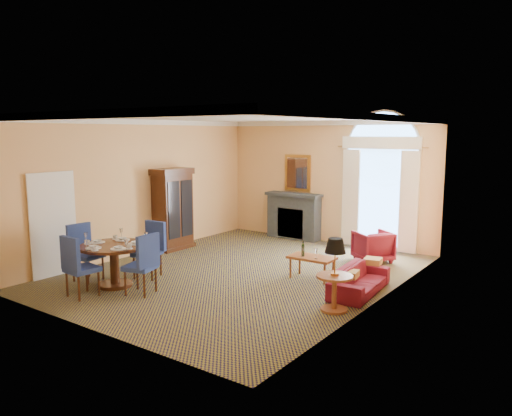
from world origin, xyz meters
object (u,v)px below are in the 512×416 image
Objects in this scene: armchair at (373,246)px; coffee_table at (311,258)px; dining_table at (114,255)px; armoire at (173,210)px; sofa at (360,280)px; side_table at (335,266)px.

armchair is 0.83× the size of coffee_table.
armchair is at bearing 54.86° from dining_table.
armoire is at bearing 174.21° from coffee_table.
sofa is 1.80× the size of coffee_table.
dining_table is 3.81m from coffee_table.
armoire is at bearing 79.60° from sofa.
side_table reaches higher than coffee_table.
side_table is at bearing -50.09° from coffee_table.
coffee_table is at bearing 25.44° from armchair.
side_table is (0.05, -1.12, 0.51)m from sofa.
armchair is at bearing 12.40° from sofa.
coffee_table reaches higher than sofa.
armoire is 4.18m from coffee_table.
sofa is 1.23m from side_table.
dining_table is at bearing 116.28° from sofa.
coffee_table is (2.80, 2.58, -0.18)m from dining_table.
dining_table is at bearing -65.31° from armoire.
armoire is 4.93m from armchair.
armoire is at bearing -31.49° from armchair.
armoire is 2.63× the size of armchair.
coffee_table is (4.13, -0.31, -0.55)m from armoire.
coffee_table is (-0.45, -2.04, 0.08)m from armchair.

